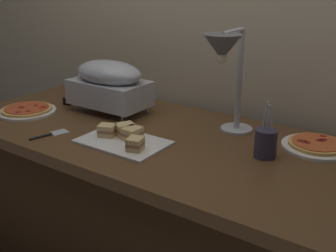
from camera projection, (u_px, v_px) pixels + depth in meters
back_wall at (211, 20)px, 2.04m from camera, size 4.40×0.04×2.40m
buffet_table at (153, 207)px, 1.93m from camera, size 1.90×0.84×0.76m
chafing_dish at (109, 83)px, 2.03m from camera, size 0.39×0.23×0.26m
heat_lamp at (225, 58)px, 1.60m from camera, size 0.15×0.32×0.45m
pizza_plate_front at (27, 110)px, 2.06m from camera, size 0.28×0.28×0.03m
pizza_plate_center at (317, 145)px, 1.64m from camera, size 0.28×0.28×0.03m
sandwich_platter at (124, 138)px, 1.69m from camera, size 0.36×0.23×0.06m
sauce_cup_near at (68, 100)px, 2.20m from camera, size 0.06×0.06×0.04m
utensil_holder at (266, 143)px, 1.55m from camera, size 0.08×0.08×0.22m
serving_spatula at (51, 134)px, 1.78m from camera, size 0.08×0.17×0.01m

